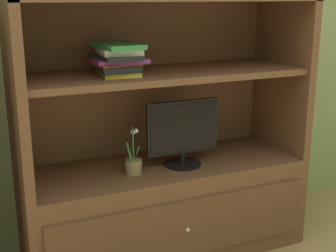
% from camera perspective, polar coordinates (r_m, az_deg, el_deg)
% --- Properties ---
extents(painted_rear_wall, '(6.00, 0.10, 2.80)m').
position_cam_1_polar(painted_rear_wall, '(2.98, -3.21, 12.73)').
color(painted_rear_wall, '#8C9E6B').
rests_on(painted_rear_wall, ground_plane).
extents(media_console, '(1.70, 0.63, 1.56)m').
position_cam_1_polar(media_console, '(2.87, -0.48, -6.34)').
color(media_console, brown).
rests_on(media_console, ground_plane).
extents(tv_monitor, '(0.45, 0.22, 0.39)m').
position_cam_1_polar(tv_monitor, '(2.75, 1.81, -0.80)').
color(tv_monitor, black).
rests_on(tv_monitor, media_console).
extents(potted_plant, '(0.10, 0.11, 0.28)m').
position_cam_1_polar(potted_plant, '(2.67, -4.22, -4.73)').
color(potted_plant, '#8C7251').
rests_on(potted_plant, media_console).
extents(magazine_stack, '(0.29, 0.35, 0.17)m').
position_cam_1_polar(magazine_stack, '(2.58, -6.24, 8.17)').
color(magazine_stack, gold).
rests_on(magazine_stack, media_console).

